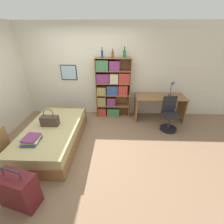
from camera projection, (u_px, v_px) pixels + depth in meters
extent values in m
plane|color=#84664C|center=(82.00, 144.00, 3.46)|extent=(14.00, 14.00, 0.00)
cube|color=beige|center=(90.00, 72.00, 4.34)|extent=(10.00, 0.06, 2.60)
cube|color=black|center=(69.00, 73.00, 4.33)|extent=(0.46, 0.02, 0.43)
cube|color=#99C1D6|center=(69.00, 73.00, 4.32)|extent=(0.42, 0.01, 0.39)
cube|color=olive|center=(54.00, 139.00, 3.43)|extent=(1.12, 2.00, 0.26)
cube|color=tan|center=(52.00, 131.00, 3.32)|extent=(1.09, 1.97, 0.19)
cube|color=olive|center=(66.00, 115.00, 4.25)|extent=(1.12, 0.04, 0.45)
cube|color=#47382D|center=(50.00, 121.00, 3.31)|extent=(0.38, 0.17, 0.22)
torus|color=#47382D|center=(48.00, 114.00, 3.23)|extent=(0.22, 0.02, 0.22)
cube|color=#B2382D|center=(32.00, 141.00, 2.84)|extent=(0.27, 0.30, 0.01)
cube|color=#232328|center=(33.00, 141.00, 2.83)|extent=(0.27, 0.29, 0.01)
cube|color=#334C84|center=(31.00, 141.00, 2.82)|extent=(0.30, 0.37, 0.01)
cube|color=silver|center=(31.00, 140.00, 2.80)|extent=(0.30, 0.29, 0.02)
cube|color=#99894C|center=(32.00, 139.00, 2.82)|extent=(0.27, 0.37, 0.02)
cube|color=#427A4C|center=(31.00, 138.00, 2.79)|extent=(0.24, 0.31, 0.01)
cube|color=#99894C|center=(31.00, 138.00, 2.80)|extent=(0.24, 0.29, 0.01)
cube|color=#7A336B|center=(31.00, 137.00, 2.79)|extent=(0.28, 0.33, 0.01)
cube|color=#5B191E|center=(18.00, 190.00, 2.13)|extent=(0.59, 0.40, 0.56)
cylinder|color=#2D2D33|center=(2.00, 171.00, 2.02)|extent=(0.01, 0.01, 0.12)
cylinder|color=#2D2D33|center=(20.00, 176.00, 1.94)|extent=(0.01, 0.01, 0.12)
cube|color=#2D2D33|center=(10.00, 170.00, 1.95)|extent=(0.32, 0.10, 0.02)
cube|color=olive|center=(97.00, 89.00, 4.36)|extent=(0.02, 0.30, 1.73)
cube|color=olive|center=(130.00, 89.00, 4.33)|extent=(0.02, 0.30, 1.73)
cube|color=olive|center=(113.00, 87.00, 4.47)|extent=(0.98, 0.01, 1.73)
cube|color=olive|center=(113.00, 115.00, 4.73)|extent=(0.95, 0.30, 0.02)
cube|color=olive|center=(113.00, 105.00, 4.58)|extent=(0.95, 0.30, 0.02)
cube|color=olive|center=(113.00, 94.00, 4.42)|extent=(0.95, 0.30, 0.02)
cube|color=olive|center=(113.00, 83.00, 4.26)|extent=(0.95, 0.30, 0.02)
cube|color=olive|center=(113.00, 71.00, 4.11)|extent=(0.95, 0.30, 0.02)
cube|color=olive|center=(113.00, 58.00, 3.95)|extent=(0.95, 0.30, 0.02)
cube|color=#B2382D|center=(102.00, 111.00, 4.67)|extent=(0.25, 0.23, 0.25)
cube|color=#427A4C|center=(113.00, 111.00, 4.66)|extent=(0.37, 0.23, 0.23)
cube|color=#99894C|center=(102.00, 101.00, 4.51)|extent=(0.25, 0.23, 0.27)
cube|color=#7A336B|center=(111.00, 101.00, 4.51)|extent=(0.25, 0.23, 0.24)
cube|color=#99894C|center=(102.00, 91.00, 4.36)|extent=(0.25, 0.23, 0.23)
cube|color=#334C84|center=(112.00, 90.00, 4.34)|extent=(0.32, 0.23, 0.27)
cube|color=#B2382D|center=(123.00, 90.00, 4.33)|extent=(0.26, 0.23, 0.29)
cube|color=#7A336B|center=(103.00, 78.00, 4.20)|extent=(0.35, 0.23, 0.26)
cube|color=beige|center=(114.00, 78.00, 4.19)|extent=(0.23, 0.23, 0.26)
cube|color=#B2382D|center=(124.00, 78.00, 4.17)|extent=(0.31, 0.23, 0.28)
cube|color=#427A4C|center=(102.00, 65.00, 4.04)|extent=(0.33, 0.23, 0.27)
cube|color=#7A336B|center=(114.00, 66.00, 4.03)|extent=(0.27, 0.23, 0.26)
cylinder|color=navy|center=(102.00, 54.00, 3.89)|extent=(0.06, 0.06, 0.18)
cylinder|color=navy|center=(102.00, 49.00, 3.83)|extent=(0.02, 0.02, 0.06)
cylinder|color=#232328|center=(102.00, 48.00, 3.82)|extent=(0.03, 0.03, 0.02)
cylinder|color=brown|center=(113.00, 55.00, 3.89)|extent=(0.06, 0.06, 0.15)
cylinder|color=brown|center=(113.00, 51.00, 3.85)|extent=(0.03, 0.03, 0.05)
cylinder|color=#232328|center=(113.00, 49.00, 3.83)|extent=(0.03, 0.03, 0.02)
cylinder|color=#1E6B2D|center=(124.00, 54.00, 3.92)|extent=(0.08, 0.08, 0.18)
cylinder|color=#1E6B2D|center=(125.00, 49.00, 3.87)|extent=(0.03, 0.03, 0.06)
cylinder|color=#232328|center=(125.00, 47.00, 3.85)|extent=(0.03, 0.03, 0.02)
cube|color=olive|center=(160.00, 97.00, 4.23)|extent=(1.38, 0.62, 0.02)
cube|color=olive|center=(135.00, 108.00, 4.41)|extent=(0.03, 0.58, 0.70)
cube|color=olive|center=(182.00, 108.00, 4.37)|extent=(0.03, 0.58, 0.70)
cylinder|color=navy|center=(170.00, 95.00, 4.26)|extent=(0.12, 0.12, 0.02)
cylinder|color=navy|center=(171.00, 90.00, 4.18)|extent=(0.02, 0.02, 0.33)
cone|color=navy|center=(173.00, 83.00, 4.09)|extent=(0.14, 0.10, 0.14)
cylinder|color=black|center=(168.00, 129.00, 3.99)|extent=(0.43, 0.43, 0.06)
cylinder|color=#333338|center=(169.00, 123.00, 3.90)|extent=(0.05, 0.05, 0.43)
cube|color=black|center=(171.00, 115.00, 3.80)|extent=(0.44, 0.44, 0.03)
cube|color=black|center=(169.00, 104.00, 3.86)|extent=(0.35, 0.08, 0.42)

